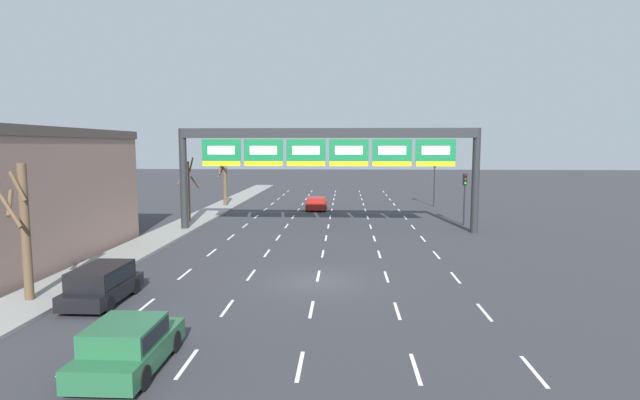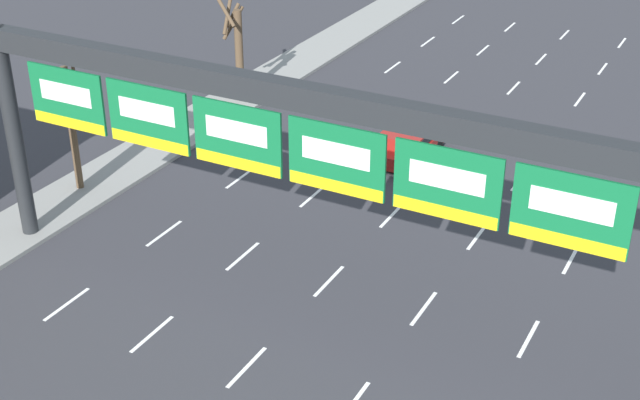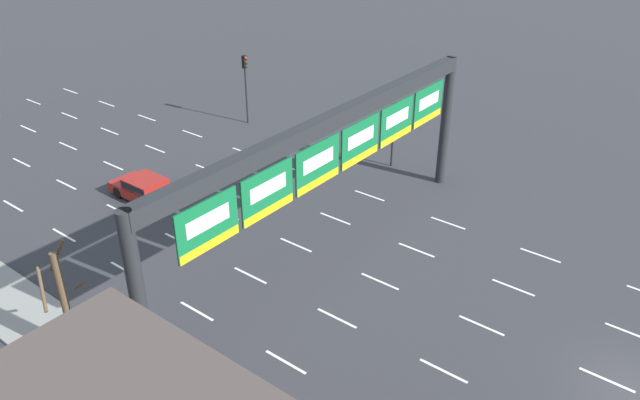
# 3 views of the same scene
# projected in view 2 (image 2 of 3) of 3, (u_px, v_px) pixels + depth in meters

# --- Properties ---
(lane_dashes) EXTENTS (13.32, 67.00, 0.01)m
(lane_dashes) POSITION_uv_depth(u_px,v_px,m) (291.00, 321.00, 26.88)
(lane_dashes) COLOR white
(lane_dashes) RESTS_ON ground_plane
(sign_gantry) EXTENTS (21.95, 0.70, 7.57)m
(sign_gantry) POSITION_uv_depth(u_px,v_px,m) (290.00, 137.00, 24.21)
(sign_gantry) COLOR #232628
(sign_gantry) RESTS_ON ground_plane
(car_red) EXTENTS (1.96, 4.04, 1.28)m
(car_red) POSITION_uv_depth(u_px,v_px,m) (407.00, 143.00, 36.84)
(car_red) COLOR maroon
(car_red) RESTS_ON ground_plane
(tree_bare_closest) EXTENTS (1.50, 1.84, 5.16)m
(tree_bare_closest) POSITION_uv_depth(u_px,v_px,m) (237.00, 45.00, 41.66)
(tree_bare_closest) COLOR brown
(tree_bare_closest) RESTS_ON sidewalk_left
(tree_bare_second) EXTENTS (1.68, 1.65, 5.22)m
(tree_bare_second) POSITION_uv_depth(u_px,v_px,m) (72.00, 124.00, 33.25)
(tree_bare_second) COLOR brown
(tree_bare_second) RESTS_ON sidewalk_left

